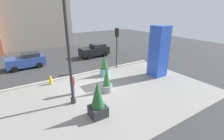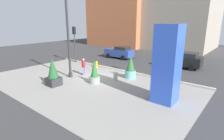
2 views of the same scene
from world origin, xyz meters
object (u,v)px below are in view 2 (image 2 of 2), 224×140
(lamp_post, at_px, (68,37))
(concrete_bollard, at_px, (116,76))
(potted_plant_mid_plaza, at_px, (130,68))
(potted_plant_by_pillar, at_px, (94,74))
(pedestrian_crossing, at_px, (84,66))
(car_curb_west, at_px, (119,52))
(fire_hydrant, at_px, (97,64))
(traffic_light_corner, at_px, (162,46))
(potted_plant_near_left, at_px, (53,73))
(car_passing_lane, at_px, (183,60))
(art_pillar_blue, at_px, (167,65))
(traffic_light_far_side, at_px, (74,38))

(lamp_post, bearing_deg, concrete_bollard, 25.85)
(potted_plant_mid_plaza, bearing_deg, lamp_post, -144.08)
(potted_plant_by_pillar, height_order, concrete_bollard, potted_plant_by_pillar)
(pedestrian_crossing, bearing_deg, car_curb_west, 104.23)
(fire_hydrant, distance_m, traffic_light_corner, 7.84)
(potted_plant_near_left, bearing_deg, potted_plant_by_pillar, 49.64)
(potted_plant_mid_plaza, height_order, car_curb_west, potted_plant_mid_plaza)
(fire_hydrant, bearing_deg, lamp_post, -82.04)
(potted_plant_mid_plaza, bearing_deg, car_passing_lane, 70.69)
(art_pillar_blue, relative_size, car_passing_lane, 1.19)
(car_passing_lane, bearing_deg, art_pillar_blue, -78.25)
(lamp_post, height_order, concrete_bollard, lamp_post)
(car_passing_lane, bearing_deg, concrete_bollard, -110.24)
(car_passing_lane, height_order, car_curb_west, car_passing_lane)
(concrete_bollard, distance_m, car_passing_lane, 8.87)
(car_curb_west, bearing_deg, fire_hydrant, -78.58)
(lamp_post, height_order, fire_hydrant, lamp_post)
(concrete_bollard, bearing_deg, potted_plant_by_pillar, -120.09)
(lamp_post, relative_size, concrete_bollard, 9.96)
(traffic_light_far_side, bearing_deg, fire_hydrant, -4.61)
(potted_plant_mid_plaza, xyz_separation_m, car_passing_lane, (2.43, 6.92, -0.03))
(pedestrian_crossing, bearing_deg, potted_plant_by_pillar, -22.92)
(concrete_bollard, height_order, pedestrian_crossing, pedestrian_crossing)
(potted_plant_mid_plaza, relative_size, potted_plant_near_left, 0.92)
(traffic_light_corner, bearing_deg, pedestrian_crossing, -152.56)
(fire_hydrant, distance_m, car_passing_lane, 9.64)
(lamp_post, xyz_separation_m, traffic_light_far_side, (-4.52, 4.42, -0.66))
(potted_plant_near_left, xyz_separation_m, traffic_light_far_side, (-5.28, 6.71, 1.95))
(lamp_post, relative_size, fire_hydrant, 9.96)
(lamp_post, bearing_deg, potted_plant_near_left, -71.58)
(art_pillar_blue, distance_m, potted_plant_near_left, 8.73)
(potted_plant_mid_plaza, xyz_separation_m, potted_plant_by_pillar, (-1.59, -3.02, -0.08))
(lamp_post, relative_size, pedestrian_crossing, 4.62)
(potted_plant_near_left, height_order, traffic_light_corner, traffic_light_corner)
(traffic_light_far_side, bearing_deg, concrete_bollard, -17.01)
(car_passing_lane, bearing_deg, traffic_light_corner, -91.11)
(potted_plant_mid_plaza, distance_m, fire_hydrant, 5.15)
(car_passing_lane, bearing_deg, car_curb_west, -179.08)
(potted_plant_near_left, distance_m, traffic_light_corner, 9.32)
(potted_plant_near_left, height_order, pedestrian_crossing, potted_plant_near_left)
(potted_plant_near_left, xyz_separation_m, fire_hydrant, (-1.34, 6.39, -0.67))
(potted_plant_mid_plaza, relative_size, car_passing_lane, 0.51)
(potted_plant_near_left, relative_size, traffic_light_far_side, 0.52)
(traffic_light_corner, distance_m, pedestrian_crossing, 7.45)
(potted_plant_by_pillar, height_order, fire_hydrant, potted_plant_by_pillar)
(potted_plant_near_left, xyz_separation_m, pedestrian_crossing, (-0.31, 3.54, -0.15))
(car_curb_west, distance_m, pedestrian_crossing, 9.06)
(lamp_post, bearing_deg, art_pillar_blue, 3.11)
(lamp_post, distance_m, art_pillar_blue, 9.01)
(lamp_post, height_order, potted_plant_near_left, lamp_post)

